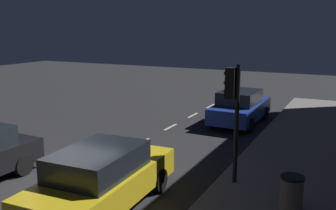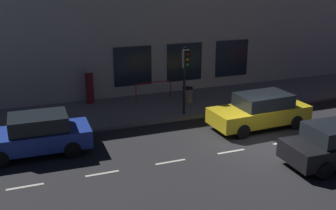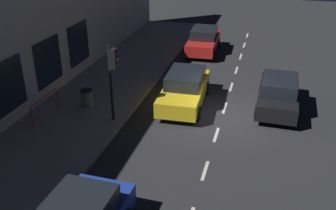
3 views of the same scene
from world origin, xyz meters
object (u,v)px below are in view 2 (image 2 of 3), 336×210
traffic_light (186,67)px  pedestrian_0 (90,87)px  parked_car_1 (36,135)px  parked_car_0 (260,111)px  trash_bin (188,95)px

traffic_light → pedestrian_0: 5.59m
traffic_light → parked_car_1: 7.50m
traffic_light → parked_car_1: bearing=104.0°
parked_car_0 → trash_bin: parked_car_0 is taller
parked_car_1 → pedestrian_0: bearing=-28.6°
traffic_light → parked_car_1: (-1.76, 7.08, -1.74)m
traffic_light → parked_car_0: bearing=-132.0°
pedestrian_0 → parked_car_1: bearing=-12.7°
parked_car_0 → trash_bin: 4.60m
traffic_light → trash_bin: traffic_light is taller
pedestrian_0 → traffic_light: bearing=65.1°
traffic_light → pedestrian_0: (3.61, 3.98, -1.52)m
pedestrian_0 → trash_bin: bearing=87.1°
parked_car_1 → parked_car_0: bearing=-92.5°
pedestrian_0 → trash_bin: pedestrian_0 is taller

